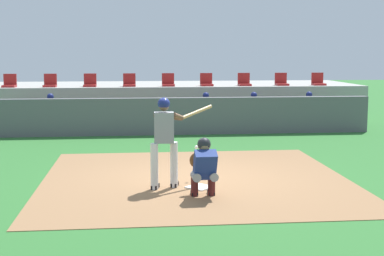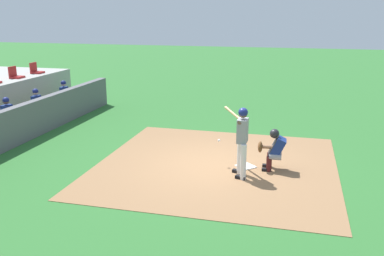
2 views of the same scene
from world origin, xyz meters
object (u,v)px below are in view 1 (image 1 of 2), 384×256
object	(u,v)px
batter_at_plate	(165,137)
stadium_seat_6	(244,82)
stadium_seat_1	(50,83)
stadium_seat_2	(90,83)
catcher_crouched	(204,165)
dugout_player_3	(310,110)
dugout_player_0	(50,112)
stadium_seat_8	(318,82)
stadium_seat_3	(129,83)
stadium_seat_4	(168,83)
stadium_seat_7	(281,82)
home_plate	(200,187)
stadium_seat_0	(10,83)
dugout_player_1	(206,111)
stadium_seat_5	(206,82)
dugout_player_2	(254,110)

from	to	relation	value
batter_at_plate	stadium_seat_6	bearing A→B (deg)	70.64
stadium_seat_1	stadium_seat_2	world-z (taller)	same
batter_at_plate	catcher_crouched	size ratio (longest dim) A/B	0.98
dugout_player_3	dugout_player_0	bearing A→B (deg)	180.00
dugout_player_0	stadium_seat_8	size ratio (longest dim) A/B	2.71
stadium_seat_3	stadium_seat_4	size ratio (longest dim) A/B	1.00
stadium_seat_7	stadium_seat_3	bearing A→B (deg)	180.00
home_plate	catcher_crouched	bearing A→B (deg)	-91.19
batter_at_plate	stadium_seat_0	xyz separation A→B (m)	(-5.10, 10.14, 0.50)
dugout_player_1	stadium_seat_2	size ratio (longest dim) A/B	2.71
stadium_seat_5	stadium_seat_0	bearing A→B (deg)	180.00
catcher_crouched	dugout_player_2	world-z (taller)	dugout_player_2
stadium_seat_3	stadium_seat_6	size ratio (longest dim) A/B	1.00
dugout_player_1	stadium_seat_5	xyz separation A→B (m)	(0.27, 2.03, 0.86)
home_plate	catcher_crouched	distance (m)	0.92
dugout_player_1	dugout_player_2	world-z (taller)	same
batter_at_plate	stadium_seat_1	size ratio (longest dim) A/B	3.76
batter_at_plate	stadium_seat_1	xyz separation A→B (m)	(-3.66, 10.14, 0.50)
dugout_player_0	stadium_seat_5	bearing A→B (deg)	20.29
stadium_seat_1	stadium_seat_7	world-z (taller)	same
stadium_seat_0	stadium_seat_4	bearing A→B (deg)	0.00
stadium_seat_0	stadium_seat_8	bearing A→B (deg)	0.00
stadium_seat_2	stadium_seat_7	size ratio (longest dim) A/B	1.00
home_plate	stadium_seat_0	distance (m)	11.80
dugout_player_0	stadium_seat_7	xyz separation A→B (m)	(8.39, 2.03, 0.86)
dugout_player_0	stadium_seat_5	size ratio (longest dim) A/B	2.71
catcher_crouched	stadium_seat_1	distance (m)	11.75
dugout_player_1	stadium_seat_5	bearing A→B (deg)	82.54
stadium_seat_2	stadium_seat_4	distance (m)	2.89
stadium_seat_4	stadium_seat_8	bearing A→B (deg)	0.00
batter_at_plate	stadium_seat_5	bearing A→B (deg)	78.20
dugout_player_3	stadium_seat_7	xyz separation A→B (m)	(-0.49, 2.03, 0.86)
catcher_crouched	stadium_seat_1	xyz separation A→B (m)	(-4.32, 10.89, 0.93)
stadium_seat_2	batter_at_plate	bearing A→B (deg)	-77.67
stadium_seat_3	stadium_seat_8	size ratio (longest dim) A/B	1.00
dugout_player_1	catcher_crouched	bearing A→B (deg)	-97.67
dugout_player_3	stadium_seat_2	xyz separation A→B (m)	(-7.71, 2.03, 0.86)
dugout_player_2	stadium_seat_6	xyz separation A→B (m)	(0.03, 2.03, 0.86)
home_plate	dugout_player_1	world-z (taller)	dugout_player_1
stadium_seat_7	dugout_player_3	bearing A→B (deg)	-76.47
stadium_seat_1	stadium_seat_2	distance (m)	1.44
stadium_seat_0	stadium_seat_5	size ratio (longest dim) A/B	1.00
catcher_crouched	dugout_player_0	size ratio (longest dim) A/B	1.41
batter_at_plate	stadium_seat_7	world-z (taller)	stadium_seat_7
dugout_player_0	stadium_seat_0	world-z (taller)	stadium_seat_0
home_plate	stadium_seat_2	bearing A→B (deg)	105.84
dugout_player_0	dugout_player_3	bearing A→B (deg)	0.00
home_plate	batter_at_plate	xyz separation A→B (m)	(-0.67, 0.04, 1.01)
catcher_crouched	stadium_seat_3	distance (m)	11.02
stadium_seat_7	stadium_seat_0	bearing A→B (deg)	180.00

